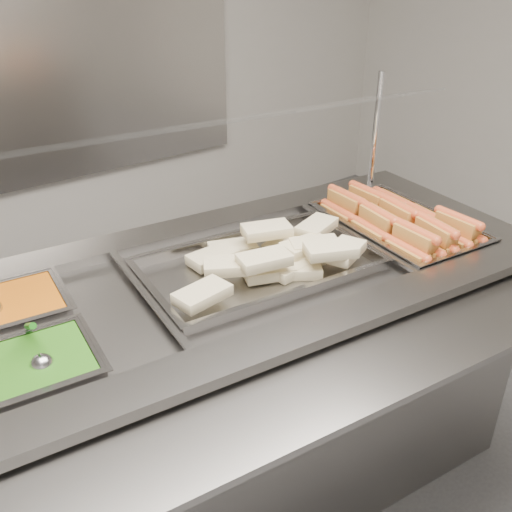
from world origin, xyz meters
TOP-DOWN VIEW (x-y plane):
  - back_panel at (0.00, 2.45)m, footprint 3.00×0.04m
  - steam_counter at (0.10, 0.34)m, footprint 2.12×1.13m
  - tray_rail at (0.03, -0.20)m, footprint 1.96×0.62m
  - sneeze_guard at (0.13, 0.58)m, footprint 1.80×0.53m
  - pan_hotdogs at (0.77, 0.26)m, footprint 0.44×0.63m
  - pan_wraps at (0.16, 0.34)m, footprint 0.78×0.52m
  - pan_beans at (-0.57, 0.58)m, footprint 0.35×0.30m
  - pan_peas at (-0.61, 0.27)m, footprint 0.35×0.30m
  - hotdogs_in_buns at (0.76, 0.26)m, footprint 0.39×0.59m
  - tortilla_wraps at (0.23, 0.31)m, footprint 0.74×0.44m
  - serving_spoon at (-0.58, 0.27)m, footprint 0.06×0.19m

SIDE VIEW (x-z plane):
  - steam_counter at x=0.10m, z-range 0.00..0.97m
  - tray_rail at x=0.03m, z-range 0.89..0.94m
  - pan_hotdogs at x=0.77m, z-range 0.87..0.97m
  - pan_beans at x=-0.57m, z-range 0.87..0.98m
  - pan_peas at x=-0.61m, z-range 0.87..0.98m
  - pan_wraps at x=0.16m, z-range 0.90..0.97m
  - hotdogs_in_buns at x=0.76m, z-range 0.91..1.03m
  - serving_spoon at x=-0.58m, z-range 0.90..1.05m
  - tortilla_wraps at x=0.23m, z-range 0.93..1.03m
  - back_panel at x=0.00m, z-range 0.60..1.80m
  - sneeze_guard at x=0.13m, z-range 1.12..1.59m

